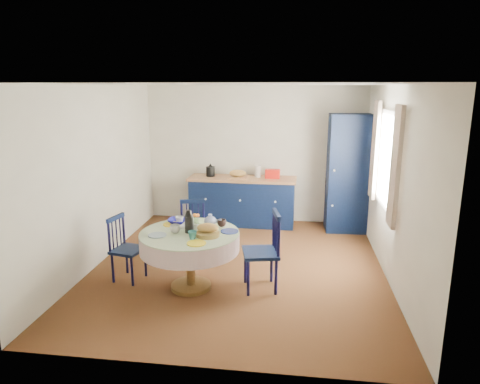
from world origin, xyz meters
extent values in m
plane|color=black|center=(0.00, 0.00, 0.00)|extent=(4.50, 4.50, 0.00)
plane|color=white|center=(0.00, 0.00, 2.50)|extent=(4.50, 4.50, 0.00)
cube|color=white|center=(0.00, 2.25, 1.25)|extent=(4.00, 0.02, 2.50)
cube|color=white|center=(-2.00, 0.00, 1.25)|extent=(0.02, 4.50, 2.50)
cube|color=white|center=(2.00, 0.00, 1.25)|extent=(0.02, 4.50, 2.50)
plane|color=white|center=(2.00, 0.30, 1.50)|extent=(0.00, 1.20, 1.20)
cube|color=beige|center=(1.92, -0.40, 1.55)|extent=(0.05, 0.34, 1.45)
cube|color=beige|center=(1.92, 1.00, 1.55)|extent=(0.05, 0.34, 1.45)
cube|color=black|center=(-0.19, 1.96, 0.41)|extent=(1.90, 0.60, 0.83)
cube|color=#A5744B|center=(-0.19, 1.96, 0.85)|extent=(1.96, 0.64, 0.04)
cube|color=#AB150C|center=(0.35, 1.97, 0.95)|extent=(0.26, 0.15, 0.16)
cube|color=#A5744B|center=(-0.27, 1.91, 0.88)|extent=(0.34, 0.25, 0.02)
ellipsoid|color=tan|center=(-0.27, 1.91, 0.96)|extent=(0.31, 0.20, 0.13)
cylinder|color=silver|center=(0.08, 2.04, 0.98)|extent=(0.12, 0.12, 0.22)
cube|color=black|center=(1.66, 1.85, 1.01)|extent=(0.73, 0.54, 2.03)
cylinder|color=white|center=(1.38, 1.59, 1.12)|extent=(0.04, 0.02, 0.04)
cylinder|color=white|center=(1.38, 1.59, 0.51)|extent=(0.04, 0.02, 0.04)
cylinder|color=brown|center=(-0.51, -0.72, 0.03)|extent=(0.50, 0.50, 0.05)
cylinder|color=brown|center=(-0.51, -0.72, 0.36)|extent=(0.11, 0.11, 0.67)
cylinder|color=brown|center=(-0.51, -0.72, 0.71)|extent=(1.16, 1.16, 0.03)
cylinder|color=white|center=(-0.51, -0.72, 0.62)|extent=(1.22, 1.22, 0.22)
cylinder|color=beige|center=(-0.51, -0.72, 0.73)|extent=(1.22, 1.22, 0.01)
cylinder|color=#829EAC|center=(-0.86, -0.88, 0.74)|extent=(0.22, 0.22, 0.01)
cylinder|color=yellow|center=(-0.33, -1.09, 0.74)|extent=(0.22, 0.22, 0.01)
cylinder|color=navy|center=(-0.02, -0.63, 0.74)|extent=(0.22, 0.22, 0.01)
cylinder|color=#A9CC83|center=(-0.45, -0.27, 0.74)|extent=(0.22, 0.22, 0.01)
cylinder|color=yellow|center=(-0.81, -0.46, 0.74)|extent=(0.22, 0.22, 0.01)
cylinder|color=olive|center=(-0.26, -0.82, 0.76)|extent=(0.28, 0.28, 0.05)
ellipsoid|color=tan|center=(-0.26, -0.82, 0.84)|extent=(0.26, 0.16, 0.11)
cube|color=silver|center=(-0.61, -0.58, 0.76)|extent=(0.10, 0.07, 0.04)
cylinder|color=black|center=(-1.26, -0.76, 0.19)|extent=(0.03, 0.03, 0.39)
cylinder|color=black|center=(-1.19, -0.46, 0.19)|extent=(0.03, 0.03, 0.39)
cylinder|color=black|center=(-1.54, -0.70, 0.19)|extent=(0.03, 0.03, 0.39)
cylinder|color=black|center=(-1.47, -0.40, 0.19)|extent=(0.03, 0.03, 0.39)
cube|color=black|center=(-1.37, -0.58, 0.41)|extent=(0.44, 0.45, 0.04)
cylinder|color=black|center=(-1.56, -0.70, 0.63)|extent=(0.03, 0.03, 0.44)
cylinder|color=black|center=(-1.49, -0.39, 0.63)|extent=(0.03, 0.03, 0.44)
cube|color=black|center=(-1.52, -0.55, 0.83)|extent=(0.11, 0.35, 0.05)
cylinder|color=black|center=(-1.54, -0.63, 0.61)|extent=(0.02, 0.02, 0.36)
cylinder|color=black|center=(-1.52, -0.55, 0.61)|extent=(0.02, 0.02, 0.36)
cylinder|color=black|center=(-1.51, -0.47, 0.61)|extent=(0.02, 0.02, 0.36)
cylinder|color=black|center=(-0.79, -0.05, 0.20)|extent=(0.03, 0.03, 0.40)
cylinder|color=black|center=(-0.48, 0.03, 0.20)|extent=(0.03, 0.03, 0.40)
cylinder|color=black|center=(-0.87, 0.24, 0.20)|extent=(0.03, 0.03, 0.40)
cylinder|color=black|center=(-0.56, 0.32, 0.20)|extent=(0.03, 0.03, 0.40)
cube|color=black|center=(-0.67, 0.14, 0.42)|extent=(0.48, 0.46, 0.04)
cylinder|color=black|center=(-0.87, 0.26, 0.65)|extent=(0.03, 0.03, 0.45)
cylinder|color=black|center=(-0.56, 0.34, 0.65)|extent=(0.03, 0.03, 0.45)
cube|color=black|center=(-0.72, 0.30, 0.85)|extent=(0.35, 0.13, 0.06)
cylinder|color=black|center=(-0.80, 0.28, 0.63)|extent=(0.02, 0.02, 0.37)
cylinder|color=black|center=(-0.72, 0.30, 0.63)|extent=(0.02, 0.02, 0.37)
cylinder|color=black|center=(-0.64, 0.32, 0.63)|extent=(0.02, 0.02, 0.37)
cylinder|color=black|center=(0.16, -0.48, 0.23)|extent=(0.04, 0.04, 0.46)
cylinder|color=black|center=(0.23, -0.83, 0.23)|extent=(0.04, 0.04, 0.46)
cylinder|color=black|center=(0.49, -0.41, 0.23)|extent=(0.04, 0.04, 0.46)
cylinder|color=black|center=(0.56, -0.76, 0.23)|extent=(0.04, 0.04, 0.46)
cube|color=black|center=(0.36, -0.62, 0.48)|extent=(0.51, 0.52, 0.04)
cylinder|color=black|center=(0.51, -0.40, 0.73)|extent=(0.04, 0.04, 0.51)
cylinder|color=black|center=(0.58, -0.75, 0.73)|extent=(0.04, 0.04, 0.51)
cube|color=black|center=(0.55, -0.58, 0.96)|extent=(0.13, 0.40, 0.06)
cylinder|color=black|center=(0.53, -0.49, 0.71)|extent=(0.02, 0.02, 0.42)
cylinder|color=black|center=(0.55, -0.58, 0.71)|extent=(0.02, 0.02, 0.42)
cylinder|color=black|center=(0.57, -0.67, 0.71)|extent=(0.02, 0.02, 0.42)
imported|color=silver|center=(-0.68, -0.76, 0.79)|extent=(0.13, 0.13, 0.10)
imported|color=#266569|center=(-0.41, -0.95, 0.79)|extent=(0.11, 0.11, 0.10)
imported|color=black|center=(-0.15, -0.44, 0.78)|extent=(0.11, 0.11, 0.09)
imported|color=silver|center=(-0.71, -0.41, 0.79)|extent=(0.11, 0.11, 0.10)
imported|color=navy|center=(-0.75, -0.39, 0.77)|extent=(0.25, 0.25, 0.06)
camera|label=1|loc=(0.76, -5.55, 2.47)|focal=32.00mm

